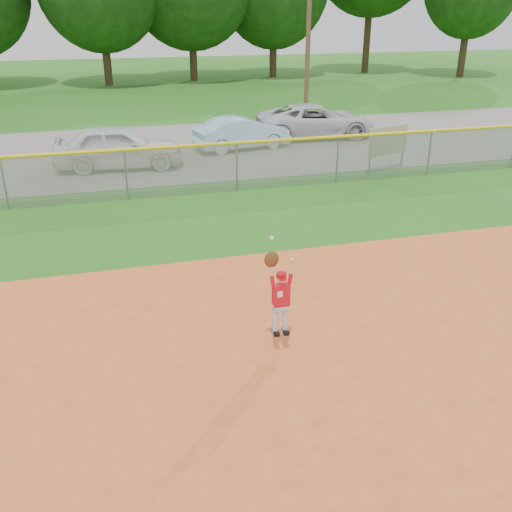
{
  "coord_description": "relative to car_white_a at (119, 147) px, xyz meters",
  "views": [
    {
      "loc": [
        -0.68,
        -6.64,
        5.33
      ],
      "look_at": [
        1.88,
        2.57,
        1.1
      ],
      "focal_mm": 40.0,
      "sensor_mm": 36.0,
      "label": 1
    }
  ],
  "objects": [
    {
      "name": "outfield_fence",
      "position": [
        0.02,
        -3.66,
        0.1
      ],
      "size": [
        40.06,
        0.1,
        1.55
      ],
      "color": "gray",
      "rests_on": "ground"
    },
    {
      "name": "ballplayer",
      "position": [
        1.88,
        -12.59,
        0.3
      ],
      "size": [
        0.49,
        0.22,
        1.74
      ],
      "color": "silver",
      "rests_on": "ground"
    },
    {
      "name": "car_white_a",
      "position": [
        0.0,
        0.0,
        0.0
      ],
      "size": [
        4.54,
        2.14,
        1.5
      ],
      "primitive_type": "imported",
      "rotation": [
        0.0,
        0.0,
        1.49
      ],
      "color": "silver",
      "rests_on": "parking_strip"
    },
    {
      "name": "car_blue",
      "position": [
        4.86,
        1.65,
        -0.12
      ],
      "size": [
        4.01,
        2.06,
        1.26
      ],
      "primitive_type": "imported",
      "rotation": [
        0.0,
        0.0,
        1.77
      ],
      "color": "#97C6E2",
      "rests_on": "parking_strip"
    },
    {
      "name": "ground",
      "position": [
        0.02,
        -13.66,
        -0.78
      ],
      "size": [
        120.0,
        120.0,
        0.0
      ],
      "primitive_type": "plane",
      "color": "#226116",
      "rests_on": "ground"
    },
    {
      "name": "car_white_b",
      "position": [
        8.46,
        2.9,
        -0.05
      ],
      "size": [
        5.25,
        2.79,
        1.41
      ],
      "primitive_type": "imported",
      "rotation": [
        0.0,
        0.0,
        1.48
      ],
      "color": "silver",
      "rests_on": "parking_strip"
    },
    {
      "name": "parking_strip",
      "position": [
        0.02,
        2.34,
        -0.77
      ],
      "size": [
        44.0,
        10.0,
        0.03
      ],
      "primitive_type": "cube",
      "color": "slate",
      "rests_on": "ground"
    },
    {
      "name": "sponsor_sign",
      "position": [
        8.85,
        -2.9,
        0.26
      ],
      "size": [
        1.7,
        0.61,
        1.58
      ],
      "color": "gray",
      "rests_on": "ground"
    },
    {
      "name": "power_lines",
      "position": [
        1.02,
        8.34,
        3.9
      ],
      "size": [
        19.4,
        0.24,
        9.0
      ],
      "color": "#4C3823",
      "rests_on": "ground"
    }
  ]
}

